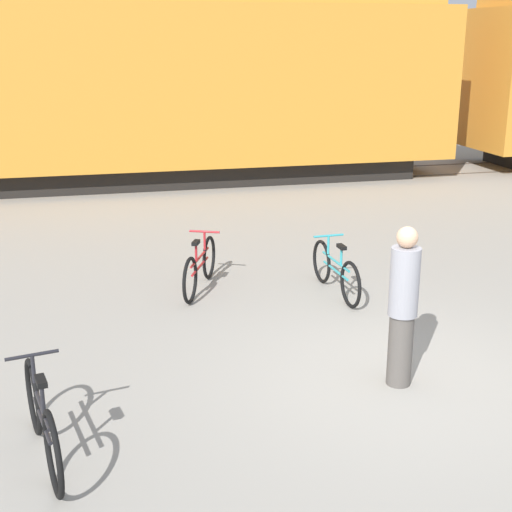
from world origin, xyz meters
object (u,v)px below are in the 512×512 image
bicycle_maroon (200,267)px  bicycle_black (42,421)px  person_in_grey (403,306)px  freight_train (209,60)px  bicycle_teal (335,271)px

bicycle_maroon → bicycle_black: size_ratio=0.93×
person_in_grey → freight_train: bearing=-115.3°
freight_train → bicycle_maroon: bearing=-101.4°
bicycle_teal → bicycle_maroon: bearing=161.1°
bicycle_teal → bicycle_maroon: bicycle_maroon is taller
bicycle_maroon → person_in_grey: size_ratio=0.93×
bicycle_maroon → person_in_grey: person_in_grey is taller
freight_train → bicycle_maroon: freight_train is taller
bicycle_maroon → bicycle_teal: bearing=-18.9°
bicycle_maroon → bicycle_black: 4.54m
bicycle_maroon → bicycle_black: bearing=-116.8°
freight_train → bicycle_maroon: size_ratio=24.38×
bicycle_teal → person_in_grey: bearing=-95.9°
bicycle_teal → bicycle_black: bearing=-138.9°
bicycle_maroon → freight_train: bearing=78.6°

